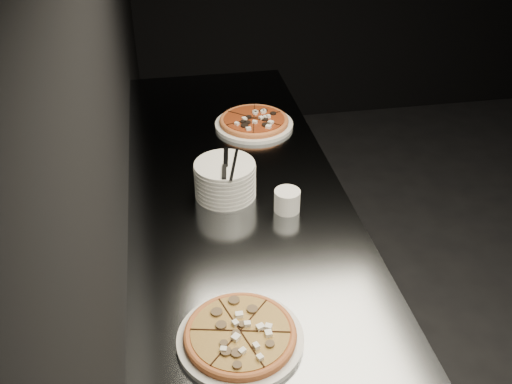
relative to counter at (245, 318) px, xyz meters
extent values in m
cube|color=black|center=(-0.37, 0.00, 0.94)|extent=(0.02, 5.00, 2.80)
cube|color=slate|center=(0.00, 0.00, -0.01)|extent=(0.70, 2.40, 0.90)
cube|color=slate|center=(0.00, 0.00, 0.45)|extent=(0.74, 2.44, 0.02)
cylinder|color=silver|center=(-0.09, -0.51, 0.47)|extent=(0.32, 0.32, 0.01)
cylinder|color=#C8703C|center=(-0.09, -0.51, 0.48)|extent=(0.33, 0.33, 0.01)
torus|color=#C8703C|center=(-0.09, -0.51, 0.49)|extent=(0.33, 0.33, 0.02)
cylinder|color=#E6B44C|center=(-0.09, -0.51, 0.49)|extent=(0.29, 0.29, 0.01)
cylinder|color=silver|center=(0.14, 0.63, 0.47)|extent=(0.32, 0.32, 0.02)
cylinder|color=#C8703C|center=(0.14, 0.63, 0.48)|extent=(0.36, 0.36, 0.01)
torus|color=#C8703C|center=(0.14, 0.63, 0.49)|extent=(0.37, 0.37, 0.02)
cylinder|color=maroon|center=(0.14, 0.63, 0.49)|extent=(0.32, 0.32, 0.01)
cylinder|color=silver|center=(-0.04, 0.15, 0.47)|extent=(0.21, 0.21, 0.02)
cylinder|color=silver|center=(-0.04, 0.15, 0.48)|extent=(0.21, 0.21, 0.02)
cylinder|color=silver|center=(-0.04, 0.15, 0.50)|extent=(0.21, 0.21, 0.02)
cylinder|color=silver|center=(-0.04, 0.15, 0.51)|extent=(0.21, 0.21, 0.02)
cylinder|color=silver|center=(-0.04, 0.15, 0.53)|extent=(0.21, 0.21, 0.02)
cylinder|color=silver|center=(-0.04, 0.15, 0.54)|extent=(0.21, 0.21, 0.02)
cylinder|color=silver|center=(-0.04, 0.15, 0.56)|extent=(0.21, 0.21, 0.02)
cylinder|color=silver|center=(-0.04, 0.15, 0.57)|extent=(0.21, 0.21, 0.02)
cube|color=#B6B8BD|center=(-0.03, 0.19, 0.58)|extent=(0.03, 0.13, 0.00)
cube|color=black|center=(-0.05, 0.09, 0.59)|extent=(0.03, 0.08, 0.01)
cube|color=#B6B8BD|center=(-0.01, 0.13, 0.58)|extent=(0.10, 0.19, 0.00)
cylinder|color=silver|center=(0.15, 0.02, 0.50)|extent=(0.09, 0.09, 0.07)
cylinder|color=black|center=(0.15, 0.02, 0.53)|extent=(0.07, 0.07, 0.01)
camera|label=1|loc=(-0.22, -1.47, 1.56)|focal=40.00mm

